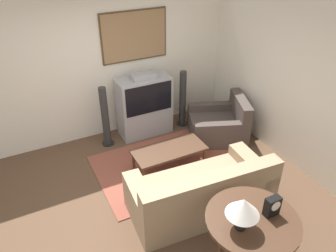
% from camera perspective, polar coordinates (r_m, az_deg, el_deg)
% --- Properties ---
extents(ground_plane, '(12.00, 12.00, 0.00)m').
position_cam_1_polar(ground_plane, '(4.95, -4.12, -13.10)').
color(ground_plane, brown).
extents(wall_back, '(12.00, 0.10, 2.70)m').
position_cam_1_polar(wall_back, '(5.95, -12.78, 10.02)').
color(wall_back, silver).
rests_on(wall_back, ground_plane).
extents(wall_right, '(0.06, 12.00, 2.70)m').
position_cam_1_polar(wall_right, '(5.53, 21.35, 6.78)').
color(wall_right, silver).
rests_on(wall_right, ground_plane).
extents(area_rug, '(2.33, 1.64, 0.01)m').
position_cam_1_polar(area_rug, '(5.59, -0.18, -6.75)').
color(area_rug, brown).
rests_on(area_rug, ground_plane).
extents(tv, '(0.98, 0.46, 1.23)m').
position_cam_1_polar(tv, '(6.16, -4.11, 3.55)').
color(tv, '#9E9EA3').
rests_on(tv, ground_plane).
extents(couch, '(2.01, 1.07, 0.84)m').
position_cam_1_polar(couch, '(4.66, 5.83, -11.57)').
color(couch, '#9E8466').
rests_on(couch, ground_plane).
extents(armchair, '(1.27, 1.22, 0.80)m').
position_cam_1_polar(armchair, '(6.24, 8.98, 0.19)').
color(armchair, '#473D38').
rests_on(armchair, ground_plane).
extents(coffee_table, '(1.18, 0.53, 0.40)m').
position_cam_1_polar(coffee_table, '(5.30, 0.21, -4.39)').
color(coffee_table, '#472D1E').
rests_on(coffee_table, ground_plane).
extents(console_table, '(1.03, 1.03, 0.79)m').
position_cam_1_polar(console_table, '(3.81, 14.45, -16.16)').
color(console_table, '#472D1E').
rests_on(console_table, ground_plane).
extents(table_lamp, '(0.35, 0.35, 0.40)m').
position_cam_1_polar(table_lamp, '(3.43, 12.97, -13.60)').
color(table_lamp, black).
rests_on(table_lamp, console_table).
extents(mantel_clock, '(0.17, 0.10, 0.23)m').
position_cam_1_polar(mantel_clock, '(3.78, 17.70, -13.17)').
color(mantel_clock, black).
rests_on(mantel_clock, console_table).
extents(speaker_tower_left, '(0.22, 0.22, 1.14)m').
position_cam_1_polar(speaker_tower_left, '(5.91, -10.89, 1.31)').
color(speaker_tower_left, black).
rests_on(speaker_tower_left, ground_plane).
extents(speaker_tower_right, '(0.22, 0.22, 1.14)m').
position_cam_1_polar(speaker_tower_right, '(6.44, 2.55, 4.53)').
color(speaker_tower_right, black).
rests_on(speaker_tower_right, ground_plane).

